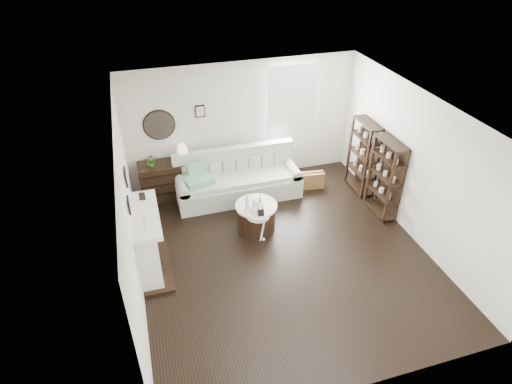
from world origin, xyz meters
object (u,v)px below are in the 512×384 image
object	(u,v)px
dresser	(169,179)
drum_table	(256,216)
sofa	(237,181)
pedestal_table	(258,215)

from	to	relation	value
dresser	drum_table	distance (m)	2.20
sofa	dresser	world-z (taller)	sofa
sofa	pedestal_table	bearing A→B (deg)	-89.53
dresser	drum_table	world-z (taller)	dresser
dresser	pedestal_table	size ratio (longest dim) A/B	2.26
drum_table	pedestal_table	bearing A→B (deg)	-98.81
dresser	drum_table	size ratio (longest dim) A/B	1.51
sofa	drum_table	xyz separation A→B (m)	(0.05, -1.25, -0.06)
sofa	pedestal_table	distance (m)	1.49
sofa	dresser	bearing A→B (deg)	164.56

